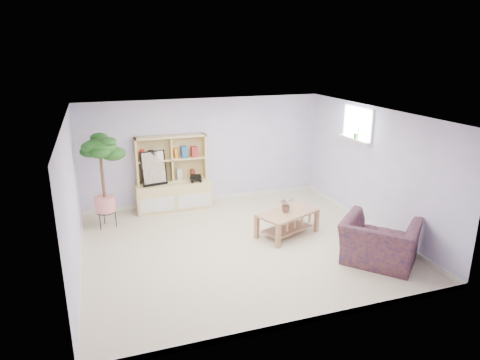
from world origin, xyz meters
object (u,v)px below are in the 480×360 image
object	(u,v)px
storage_unit	(173,173)
floor_tree	(103,182)
armchair	(380,239)
coffee_table	(287,223)

from	to	relation	value
storage_unit	floor_tree	xyz separation A→B (m)	(-1.47, -0.60, 0.13)
storage_unit	armchair	distance (m)	4.57
coffee_table	floor_tree	world-z (taller)	floor_tree
storage_unit	coffee_table	xyz separation A→B (m)	(1.81, -2.09, -0.58)
storage_unit	armchair	xyz separation A→B (m)	(2.77, -3.61, -0.39)
storage_unit	floor_tree	bearing A→B (deg)	-157.83
coffee_table	armchair	size ratio (longest dim) A/B	0.98
coffee_table	floor_tree	bearing A→B (deg)	132.90
floor_tree	armchair	xyz separation A→B (m)	(4.24, -3.02, -0.51)
floor_tree	armchair	world-z (taller)	floor_tree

